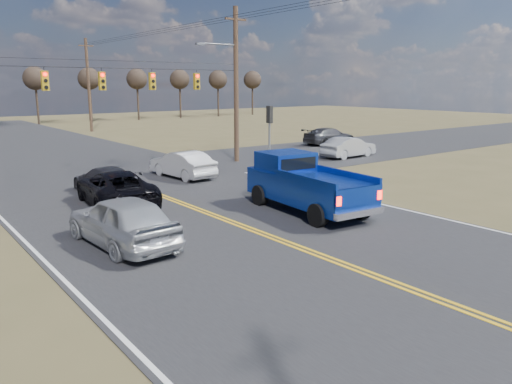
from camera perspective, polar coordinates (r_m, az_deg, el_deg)
ground at (r=14.84m, az=9.73°, el=-8.14°), size 160.00×160.00×0.00m
road_main at (r=22.54m, az=-9.18°, el=-1.08°), size 14.00×120.00×0.02m
road_cross at (r=29.70m, az=-16.55°, el=1.77°), size 120.00×12.00×0.02m
signal_gantry at (r=29.24m, az=-16.07°, el=11.63°), size 19.60×4.83×10.00m
utility_poles at (r=28.32m, az=-16.45°, el=11.94°), size 19.60×58.32×10.00m
treeline at (r=37.78m, az=-22.11°, el=12.21°), size 87.00×117.80×7.40m
pickup_truck at (r=20.50m, az=5.61°, el=0.88°), size 2.92×6.31×2.30m
silver_suv at (r=16.59m, az=-15.06°, el=-3.14°), size 2.30×5.07×1.69m
black_suv at (r=22.24m, az=-15.72°, el=0.44°), size 3.22×5.75×1.52m
white_car_queue at (r=28.18m, az=-8.41°, el=3.14°), size 1.95×4.65×1.49m
dgrey_car_queue at (r=24.75m, az=-16.79°, el=1.31°), size 2.01×4.62×1.32m
cross_car_east_near at (r=36.31m, az=10.54°, el=5.06°), size 1.80×4.54×1.47m
cross_car_east_far at (r=43.93m, az=8.40°, el=6.33°), size 2.25×5.10×1.46m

